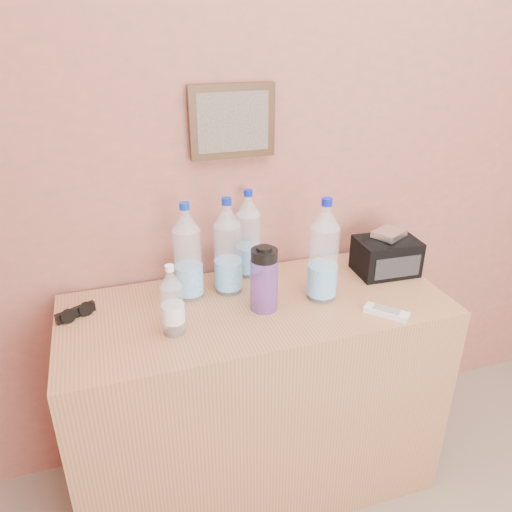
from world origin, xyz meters
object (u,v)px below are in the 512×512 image
at_px(ac_remote, 386,312).
at_px(foil_packet, 389,234).
at_px(pet_large_d, 323,256).
at_px(pet_small, 172,304).
at_px(pet_large_b, 228,251).
at_px(sunglasses, 76,313).
at_px(dresser, 257,398).
at_px(toiletry_bag, 386,254).
at_px(nalgene_bottle, 264,279).
at_px(pet_large_a, 188,257).
at_px(pet_large_c, 248,238).

bearing_deg(ac_remote, foil_packet, 107.91).
xyz_separation_m(pet_large_d, pet_small, (-0.53, -0.06, -0.06)).
bearing_deg(pet_large_b, sunglasses, -177.84).
bearing_deg(foil_packet, pet_large_b, 174.74).
bearing_deg(foil_packet, dresser, -172.95).
xyz_separation_m(pet_large_b, toiletry_bag, (0.61, -0.05, -0.08)).
relative_size(nalgene_bottle, ac_remote, 1.57).
bearing_deg(ac_remote, pet_small, -141.75).
bearing_deg(pet_small, dresser, 16.02).
bearing_deg(nalgene_bottle, ac_remote, -24.04).
bearing_deg(toiletry_bag, ac_remote, -117.15).
xyz_separation_m(dresser, pet_large_b, (-0.07, 0.12, 0.57)).
bearing_deg(ac_remote, pet_large_d, 179.82).
relative_size(pet_large_a, foil_packet, 3.19).
distance_m(ac_remote, foil_packet, 0.34).
height_order(pet_large_a, pet_large_c, pet_large_a).
distance_m(dresser, nalgene_bottle, 0.53).
height_order(pet_small, foil_packet, pet_small).
distance_m(pet_large_d, foil_packet, 0.32).
height_order(ac_remote, foil_packet, foil_packet).
height_order(pet_large_d, pet_small, pet_large_d).
bearing_deg(pet_large_b, pet_large_a, 178.75).
bearing_deg(pet_small, ac_remote, -9.40).
height_order(sunglasses, ac_remote, sunglasses).
distance_m(pet_large_c, nalgene_bottle, 0.26).
xyz_separation_m(pet_large_b, nalgene_bottle, (0.08, -0.16, -0.04)).
distance_m(pet_large_b, foil_packet, 0.61).
relative_size(pet_large_b, pet_small, 1.49).
distance_m(pet_large_b, ac_remote, 0.57).
relative_size(pet_large_c, sunglasses, 2.50).
relative_size(dresser, pet_small, 5.64).
bearing_deg(ac_remote, dresser, -159.49).
distance_m(dresser, pet_large_a, 0.62).
distance_m(pet_large_a, pet_large_c, 0.27).
bearing_deg(foil_packet, pet_small, -169.70).
bearing_deg(nalgene_bottle, pet_large_b, 117.52).
distance_m(sunglasses, toiletry_bag, 1.14).
xyz_separation_m(dresser, pet_large_a, (-0.21, 0.13, 0.57)).
relative_size(dresser, foil_packet, 12.16).
bearing_deg(sunglasses, dresser, -37.02).
distance_m(pet_large_a, sunglasses, 0.41).
bearing_deg(pet_large_a, ac_remote, -28.61).
height_order(pet_large_a, foil_packet, pet_large_a).
bearing_deg(nalgene_bottle, foil_packet, 10.73).
bearing_deg(foil_packet, pet_large_a, 175.49).
height_order(pet_large_d, sunglasses, pet_large_d).
distance_m(toiletry_bag, foil_packet, 0.09).
relative_size(pet_large_d, toiletry_bag, 1.61).
height_order(pet_large_b, pet_large_d, pet_large_d).
xyz_separation_m(pet_large_a, pet_large_c, (0.25, 0.10, -0.01)).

